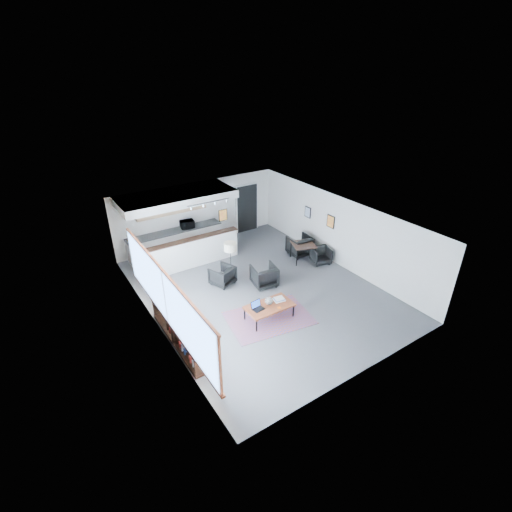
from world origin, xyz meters
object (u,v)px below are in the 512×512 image
coffee_table (269,306)px  dining_table (303,246)px  book_stack (279,299)px  microwave (187,223)px  armchair_right (264,275)px  floor_lamp (230,248)px  dining_chair_near (321,256)px  ceramic_pot (269,301)px  laptop (257,307)px  armchair_left (222,275)px  dining_chair_far (300,246)px

coffee_table → dining_table: size_ratio=1.36×
book_stack → microwave: 5.62m
armchair_right → floor_lamp: size_ratio=0.55×
dining_table → dining_chair_near: 0.77m
dining_table → ceramic_pot: bearing=-144.8°
ceramic_pot → dining_chair_near: 3.97m
laptop → ceramic_pot: ceramic_pot is taller
laptop → coffee_table: bearing=-17.2°
coffee_table → microwave: 5.66m
armchair_left → armchair_right: 1.43m
dining_table → floor_lamp: bearing=176.6°
book_stack → dining_table: 3.56m
armchair_left → dining_chair_far: bearing=163.4°
laptop → armchair_right: size_ratio=0.45×
armchair_right → dining_chair_near: (2.67, 0.11, -0.11)m
dining_table → dining_chair_near: (0.43, -0.54, -0.34)m
book_stack → floor_lamp: (-0.28, 2.41, 0.77)m
book_stack → dining_table: size_ratio=0.35×
dining_chair_far → microwave: (-3.44, 2.89, 0.75)m
dining_chair_near → dining_chair_far: 1.01m
laptop → microwave: size_ratio=0.67×
ceramic_pot → dining_table: size_ratio=0.23×
ceramic_pot → armchair_left: 2.42m
coffee_table → armchair_right: (0.93, 1.62, -0.03)m
armchair_left → dining_chair_far: (3.61, 0.27, -0.00)m
coffee_table → armchair_left: size_ratio=1.93×
dining_chair_near → book_stack: bearing=-135.3°
laptop → book_stack: 0.78m
armchair_left → armchair_right: armchair_right is taller
laptop → floor_lamp: floor_lamp is taller
book_stack → armchair_right: bearing=71.3°
armchair_right → dining_chair_far: bearing=-145.5°
floor_lamp → microwave: bearing=93.2°
floor_lamp → laptop: bearing=-101.8°
dining_table → laptop: bearing=-148.2°
book_stack → microwave: (-0.46, 5.57, 0.60)m
laptop → microwave: microwave is taller
dining_chair_near → microwave: 5.40m
floor_lamp → dining_chair_near: bearing=-11.7°
armchair_left → floor_lamp: size_ratio=0.50×
ceramic_pot → microwave: bearing=90.9°
laptop → dining_table: bearing=24.8°
dining_chair_far → microwave: microwave is taller
armchair_right → dining_table: bearing=-153.3°
armchair_left → dining_chair_near: size_ratio=1.26×
armchair_left → ceramic_pot: bearing=75.2°
ceramic_pot → dining_chair_far: bearing=38.5°
dining_chair_near → coffee_table: bearing=-137.3°
coffee_table → dining_table: (3.17, 2.28, 0.20)m
armchair_left → dining_table: (3.40, -0.18, 0.26)m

